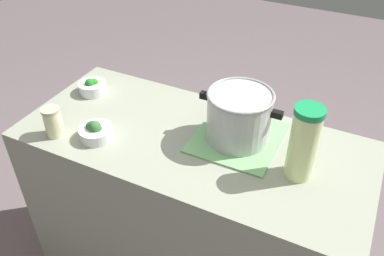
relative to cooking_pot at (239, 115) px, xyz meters
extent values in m
cube|color=gray|center=(-0.15, -0.08, -0.55)|extent=(1.34, 0.60, 0.89)
cube|color=#7BB976|center=(0.00, 0.00, -0.10)|extent=(0.31, 0.33, 0.01)
cylinder|color=#B7B7BC|center=(0.00, 0.00, -0.01)|extent=(0.24, 0.24, 0.19)
torus|color=#99999E|center=(0.00, 0.00, 0.09)|extent=(0.24, 0.24, 0.01)
cube|color=black|center=(-0.14, 0.00, 0.05)|extent=(0.04, 0.02, 0.02)
cube|color=black|center=(0.14, 0.00, 0.05)|extent=(0.04, 0.02, 0.02)
cylinder|color=#E1EEA0|center=(0.25, -0.09, 0.02)|extent=(0.09, 0.09, 0.25)
cylinder|color=#168C4B|center=(0.25, -0.09, 0.15)|extent=(0.10, 0.10, 0.02)
ellipsoid|color=yellow|center=(0.27, -0.09, 0.07)|extent=(0.04, 0.04, 0.01)
cylinder|color=beige|center=(-0.63, -0.28, -0.05)|extent=(0.07, 0.07, 0.11)
cylinder|color=#B2AD99|center=(-0.63, -0.28, 0.01)|extent=(0.07, 0.07, 0.01)
cylinder|color=silver|center=(-0.69, 0.03, -0.08)|extent=(0.12, 0.12, 0.05)
ellipsoid|color=#1F7C28|center=(-0.69, 0.02, -0.06)|extent=(0.04, 0.04, 0.05)
ellipsoid|color=#366C31|center=(-0.69, 0.03, -0.07)|extent=(0.04, 0.04, 0.04)
ellipsoid|color=#337B1A|center=(-0.68, 0.03, -0.06)|extent=(0.04, 0.04, 0.04)
cylinder|color=silver|center=(-0.48, -0.23, -0.09)|extent=(0.13, 0.13, 0.04)
ellipsoid|color=#32681D|center=(-0.47, -0.23, -0.07)|extent=(0.04, 0.04, 0.05)
ellipsoid|color=#386837|center=(-0.48, -0.23, -0.06)|extent=(0.05, 0.05, 0.06)
ellipsoid|color=#287135|center=(-0.50, -0.23, -0.06)|extent=(0.04, 0.04, 0.05)
camera|label=1|loc=(0.38, -1.16, 0.85)|focal=38.06mm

